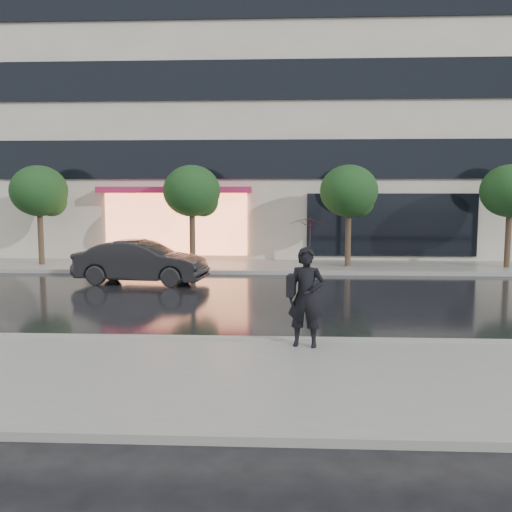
{
  "coord_description": "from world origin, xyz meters",
  "views": [
    {
      "loc": [
        0.54,
        -11.87,
        2.98
      ],
      "look_at": [
        -0.14,
        2.03,
        1.4
      ],
      "focal_mm": 40.0,
      "sensor_mm": 36.0,
      "label": 1
    }
  ],
  "objects": [
    {
      "name": "tree_far_west",
      "position": [
        -8.94,
        10.03,
        2.92
      ],
      "size": [
        2.2,
        2.2,
        3.99
      ],
      "color": "#33261C",
      "rests_on": "ground"
    },
    {
      "name": "tree_far_east",
      "position": [
        9.06,
        10.03,
        2.92
      ],
      "size": [
        2.2,
        2.2,
        3.99
      ],
      "color": "#33261C",
      "rests_on": "ground"
    },
    {
      "name": "office_building",
      "position": [
        -0.0,
        17.97,
        9.0
      ],
      "size": [
        30.0,
        12.76,
        18.0
      ],
      "color": "beige",
      "rests_on": "ground"
    },
    {
      "name": "sidewalk_near",
      "position": [
        0.0,
        -3.25,
        0.06
      ],
      "size": [
        60.0,
        4.5,
        0.12
      ],
      "primitive_type": "cube",
      "color": "slate",
      "rests_on": "ground"
    },
    {
      "name": "tree_mid_west",
      "position": [
        -2.94,
        10.03,
        2.92
      ],
      "size": [
        2.2,
        2.2,
        3.99
      ],
      "color": "#33261C",
      "rests_on": "ground"
    },
    {
      "name": "curb_near",
      "position": [
        0.0,
        -1.0,
        0.07
      ],
      "size": [
        60.0,
        0.25,
        0.14
      ],
      "primitive_type": "cube",
      "color": "gray",
      "rests_on": "ground"
    },
    {
      "name": "pedestrian_with_umbrella",
      "position": [
        0.98,
        -1.51,
        1.57
      ],
      "size": [
        0.96,
        0.97,
        2.41
      ],
      "rotation": [
        0.0,
        0.0,
        -0.19
      ],
      "color": "black",
      "rests_on": "sidewalk_near"
    },
    {
      "name": "parked_car",
      "position": [
        -4.09,
        6.31,
        0.7
      ],
      "size": [
        4.38,
        1.97,
        1.4
      ],
      "primitive_type": "imported",
      "rotation": [
        0.0,
        0.0,
        1.45
      ],
      "color": "black",
      "rests_on": "ground"
    },
    {
      "name": "ground",
      "position": [
        0.0,
        0.0,
        0.0
      ],
      "size": [
        120.0,
        120.0,
        0.0
      ],
      "primitive_type": "plane",
      "color": "black",
      "rests_on": "ground"
    },
    {
      "name": "curb_far",
      "position": [
        0.0,
        8.5,
        0.07
      ],
      "size": [
        60.0,
        0.25,
        0.14
      ],
      "primitive_type": "cube",
      "color": "gray",
      "rests_on": "ground"
    },
    {
      "name": "tree_mid_east",
      "position": [
        3.06,
        10.03,
        2.92
      ],
      "size": [
        2.2,
        2.2,
        3.99
      ],
      "color": "#33261C",
      "rests_on": "ground"
    },
    {
      "name": "sidewalk_far",
      "position": [
        0.0,
        10.25,
        0.06
      ],
      "size": [
        60.0,
        3.5,
        0.12
      ],
      "primitive_type": "cube",
      "color": "slate",
      "rests_on": "ground"
    }
  ]
}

